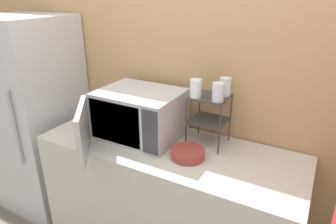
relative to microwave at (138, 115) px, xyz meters
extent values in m
cube|color=tan|center=(0.26, 0.34, 0.21)|extent=(8.00, 0.06, 2.60)
cube|color=#B7B2A8|center=(0.26, -0.03, -0.63)|extent=(1.76, 0.66, 0.93)
cube|color=#ADADB2|center=(0.01, 0.02, 0.00)|extent=(0.55, 0.43, 0.33)
cube|color=#B7B2A8|center=(-0.05, -0.19, 0.00)|extent=(0.39, 0.01, 0.28)
cube|color=#333338|center=(0.22, -0.20, 0.00)|extent=(0.11, 0.01, 0.29)
cube|color=#ADADB2|center=(-0.15, -0.37, 0.00)|extent=(0.29, 0.36, 0.32)
cylinder|color=#333333|center=(0.35, 0.03, 0.00)|extent=(0.01, 0.01, 0.34)
cylinder|color=#333333|center=(0.58, 0.03, 0.00)|extent=(0.01, 0.01, 0.34)
cylinder|color=#333333|center=(0.35, 0.24, 0.00)|extent=(0.01, 0.01, 0.34)
cylinder|color=#333333|center=(0.58, 0.24, 0.00)|extent=(0.01, 0.01, 0.34)
cube|color=#333333|center=(0.47, 0.14, 0.00)|extent=(0.23, 0.21, 0.01)
cube|color=#333333|center=(0.47, 0.14, 0.17)|extent=(0.23, 0.21, 0.01)
cylinder|color=silver|center=(0.39, 0.08, 0.23)|extent=(0.07, 0.07, 0.11)
cylinder|color=silver|center=(0.54, 0.20, 0.23)|extent=(0.07, 0.07, 0.11)
cylinder|color=silver|center=(0.54, 0.08, 0.23)|extent=(0.07, 0.07, 0.11)
cylinder|color=maroon|center=(0.43, -0.10, -0.16)|extent=(0.12, 0.12, 0.01)
cylinder|color=maroon|center=(0.43, -0.10, -0.14)|extent=(0.21, 0.21, 0.06)
cube|color=#B7B7BC|center=(-1.04, -0.02, -0.24)|extent=(0.65, 0.64, 1.71)
cylinder|color=#99999E|center=(-0.85, -0.36, -0.15)|extent=(0.02, 0.02, 0.60)
camera|label=1|loc=(1.09, -1.56, 0.81)|focal=32.00mm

